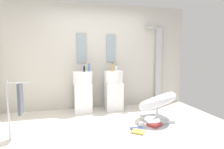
% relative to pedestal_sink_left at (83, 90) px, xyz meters
% --- Properties ---
extents(ground_plane, '(4.80, 3.60, 0.04)m').
position_rel_pedestal_sink_left_xyz_m(ground_plane, '(0.37, -1.30, -0.53)').
color(ground_plane, silver).
extents(rear_partition, '(4.80, 0.10, 2.60)m').
position_rel_pedestal_sink_left_xyz_m(rear_partition, '(0.37, 0.35, 0.79)').
color(rear_partition, beige).
rests_on(rear_partition, ground_plane).
extents(pedestal_sink_left, '(0.46, 0.46, 1.06)m').
position_rel_pedestal_sink_left_xyz_m(pedestal_sink_left, '(0.00, 0.00, 0.00)').
color(pedestal_sink_left, white).
rests_on(pedestal_sink_left, ground_plane).
extents(pedestal_sink_right, '(0.46, 0.46, 1.06)m').
position_rel_pedestal_sink_left_xyz_m(pedestal_sink_right, '(0.75, 0.00, 0.00)').
color(pedestal_sink_right, white).
rests_on(pedestal_sink_right, ground_plane).
extents(vanity_mirror_left, '(0.22, 0.03, 0.69)m').
position_rel_pedestal_sink_left_xyz_m(vanity_mirror_left, '(0.00, 0.28, 0.99)').
color(vanity_mirror_left, '#8C9EA8').
extents(vanity_mirror_right, '(0.22, 0.03, 0.69)m').
position_rel_pedestal_sink_left_xyz_m(vanity_mirror_right, '(0.75, 0.28, 0.99)').
color(vanity_mirror_right, '#8C9EA8').
extents(shower_column, '(0.49, 0.24, 2.05)m').
position_rel_pedestal_sink_left_xyz_m(shower_column, '(2.04, 0.23, 0.57)').
color(shower_column, '#B7BABF').
rests_on(shower_column, ground_plane).
extents(lounge_chair, '(1.10, 1.10, 0.65)m').
position_rel_pedestal_sink_left_xyz_m(lounge_chair, '(1.42, -0.96, -0.16)').
color(lounge_chair, '#B7BABF').
rests_on(lounge_chair, ground_plane).
extents(towel_rack, '(0.37, 0.22, 0.95)m').
position_rel_pedestal_sink_left_xyz_m(towel_rack, '(-1.10, -1.18, 0.12)').
color(towel_rack, '#B7BABF').
rests_on(towel_rack, ground_plane).
extents(area_rug, '(1.09, 0.65, 0.01)m').
position_rel_pedestal_sink_left_xyz_m(area_rug, '(1.06, -1.35, -0.51)').
color(area_rug, '#B2B2B7').
rests_on(area_rug, ground_plane).
extents(magazine_navy, '(0.24, 0.17, 0.02)m').
position_rel_pedestal_sink_left_xyz_m(magazine_navy, '(0.85, -1.33, -0.49)').
color(magazine_navy, navy).
rests_on(magazine_navy, area_rug).
extents(magazine_ochre, '(0.27, 0.27, 0.03)m').
position_rel_pedestal_sink_left_xyz_m(magazine_ochre, '(0.82, -1.45, -0.49)').
color(magazine_ochre, gold).
rests_on(magazine_ochre, area_rug).
extents(magazine_red, '(0.32, 0.30, 0.03)m').
position_rel_pedestal_sink_left_xyz_m(magazine_red, '(1.24, -1.23, -0.48)').
color(magazine_red, '#B73838').
rests_on(magazine_red, area_rug).
extents(coffee_mug, '(0.08, 0.08, 0.09)m').
position_rel_pedestal_sink_left_xyz_m(coffee_mug, '(0.96, -1.24, -0.45)').
color(coffee_mug, white).
rests_on(coffee_mug, area_rug).
extents(soap_bottle_blue, '(0.04, 0.04, 0.18)m').
position_rel_pedestal_sink_left_xyz_m(soap_bottle_blue, '(0.15, -0.08, 0.53)').
color(soap_bottle_blue, '#4C72B7').
rests_on(soap_bottle_blue, pedestal_sink_left).
extents(soap_bottle_clear, '(0.05, 0.05, 0.16)m').
position_rel_pedestal_sink_left_xyz_m(soap_bottle_clear, '(0.77, -0.12, 0.52)').
color(soap_bottle_clear, silver).
rests_on(soap_bottle_clear, pedestal_sink_right).
extents(soap_bottle_black, '(0.04, 0.04, 0.15)m').
position_rel_pedestal_sink_left_xyz_m(soap_bottle_black, '(0.03, -0.12, 0.52)').
color(soap_bottle_black, black).
rests_on(soap_bottle_black, pedestal_sink_left).
extents(soap_bottle_amber, '(0.04, 0.04, 0.20)m').
position_rel_pedestal_sink_left_xyz_m(soap_bottle_amber, '(0.68, -0.16, 0.54)').
color(soap_bottle_amber, '#C68C38').
rests_on(soap_bottle_amber, pedestal_sink_right).
extents(soap_bottle_white, '(0.06, 0.06, 0.17)m').
position_rel_pedestal_sink_left_xyz_m(soap_bottle_white, '(0.06, 0.14, 0.53)').
color(soap_bottle_white, white).
rests_on(soap_bottle_white, pedestal_sink_left).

